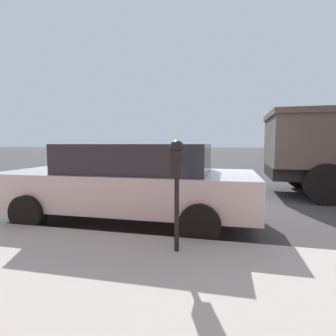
# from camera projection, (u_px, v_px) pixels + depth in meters

# --- Properties ---
(ground_plane) EXTENTS (220.00, 220.00, 0.00)m
(ground_plane) POSITION_uv_depth(u_px,v_px,m) (213.00, 211.00, 5.95)
(ground_plane) COLOR #3D3A3A
(parking_meter) EXTENTS (0.21, 0.19, 1.43)m
(parking_meter) POSITION_uv_depth(u_px,v_px,m) (177.00, 167.00, 3.30)
(parking_meter) COLOR black
(parking_meter) RESTS_ON sidewalk
(car_silver) EXTENTS (2.17, 4.85, 1.52)m
(car_silver) POSITION_uv_depth(u_px,v_px,m) (131.00, 181.00, 5.13)
(car_silver) COLOR #B7BABF
(car_silver) RESTS_ON ground_plane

